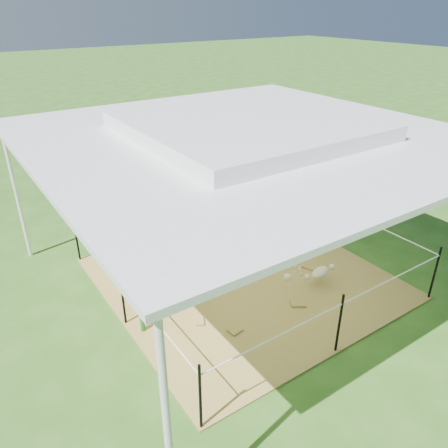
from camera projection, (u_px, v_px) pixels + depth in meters
ground at (242, 278)px, 7.92m from camera, size 90.00×90.00×0.00m
hay_patch at (242, 277)px, 7.91m from camera, size 4.60×4.60×0.03m
canopy_tent at (246, 132)px, 6.69m from camera, size 6.30×6.30×2.90m
rope_fence at (243, 247)px, 7.63m from camera, size 4.54×4.54×1.00m
straw_bale at (162, 292)px, 7.14m from camera, size 1.05×0.80×0.42m
dark_cloth at (161, 280)px, 7.03m from camera, size 1.12×0.87×0.05m
woman at (164, 250)px, 6.84m from camera, size 0.41×0.48×1.12m
green_bottle at (143, 323)px, 6.57m from camera, size 0.10×0.10×0.26m
pony at (219, 239)px, 8.30m from camera, size 1.04×0.55×0.84m
pink_hat at (219, 216)px, 8.08m from camera, size 0.26×0.26×0.12m
foal at (320, 271)px, 7.57m from camera, size 1.11×0.76×0.56m
trash_barrel at (222, 143)px, 13.82m from camera, size 0.78×0.78×0.98m
picnic_table_near at (163, 139)px, 14.74m from camera, size 1.90×1.64×0.67m
picnic_table_far at (205, 116)px, 17.47m from camera, size 2.20×2.09×0.74m
distant_person at (175, 135)px, 14.02m from camera, size 0.78×0.70×1.30m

